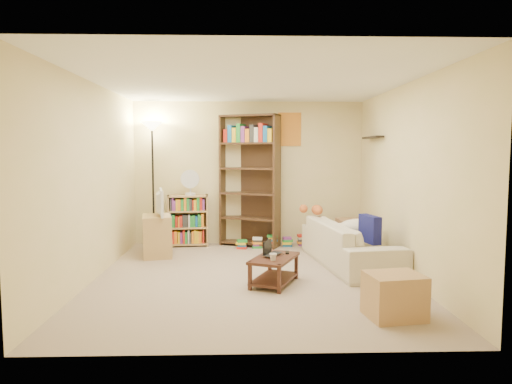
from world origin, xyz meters
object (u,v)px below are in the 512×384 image
tabby_cat (315,210)px  side_table (351,234)px  floor_lamp (152,147)px  sofa (349,243)px  desk_fan (190,182)px  television (157,203)px  tv_stand (157,236)px  end_cabinet (394,296)px  laptop (276,255)px  short_bookshelf (188,220)px  coffee_table (274,268)px  mug (273,257)px  tall_bookshelf (250,177)px

tabby_cat → side_table: size_ratio=0.99×
floor_lamp → side_table: floor_lamp is taller
sofa → desk_fan: 2.90m
television → tv_stand: bearing=-0.0°
tabby_cat → end_cabinet: tabby_cat is taller
tabby_cat → laptop: tabby_cat is taller
short_bookshelf → floor_lamp: (-0.59, 0.00, 1.26)m
coffee_table → mug: (-0.03, -0.19, 0.18)m
television → mug: bearing=-148.1°
tall_bookshelf → side_table: bearing=14.2°
laptop → tv_stand: bearing=81.4°
laptop → short_bookshelf: bearing=63.1°
sofa → laptop: size_ratio=5.69×
tv_stand → short_bookshelf: short_bookshelf is taller
end_cabinet → short_bookshelf: bearing=124.6°
coffee_table → side_table: (1.44, 2.08, 0.04)m
sofa → tv_stand: tv_stand is taller
laptop → sofa: bearing=-18.2°
mug → tall_bookshelf: 2.67m
tabby_cat → television: size_ratio=0.69×
coffee_table → television: (-1.72, 1.58, 0.64)m
tabby_cat → floor_lamp: bearing=166.6°
tv_stand → tabby_cat: bearing=-8.5°
mug → side_table: (1.47, 2.27, -0.14)m
tall_bookshelf → short_bookshelf: tall_bookshelf is taller
coffee_table → tall_bookshelf: 2.55m
end_cabinet → floor_lamp: bearing=130.6°
tabby_cat → television: television is taller
coffee_table → laptop: bearing=82.5°
sofa → mug: size_ratio=18.56×
tabby_cat → coffee_table: 1.95m
tall_bookshelf → desk_fan: tall_bookshelf is taller
end_cabinet → side_table: bearing=84.0°
coffee_table → laptop: laptop is taller
tv_stand → desk_fan: bearing=47.4°
tv_stand → floor_lamp: (-0.20, 0.78, 1.38)m
mug → short_bookshelf: (-1.30, 2.55, 0.06)m
tall_bookshelf → short_bookshelf: bearing=-158.2°
television → side_table: size_ratio=1.44×
mug → short_bookshelf: short_bookshelf is taller
tall_bookshelf → sofa: bearing=-21.5°
tv_stand → short_bookshelf: size_ratio=0.72×
coffee_table → end_cabinet: 1.60m
short_bookshelf → desk_fan: desk_fan is taller
tabby_cat → tv_stand: tabby_cat is taller
tall_bookshelf → floor_lamp: tall_bookshelf is taller
laptop → television: television is taller
floor_lamp → short_bookshelf: bearing=-0.0°
tv_stand → side_table: bearing=-2.8°
mug → television: 2.49m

